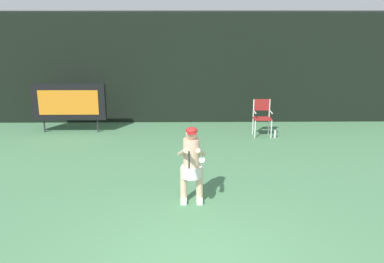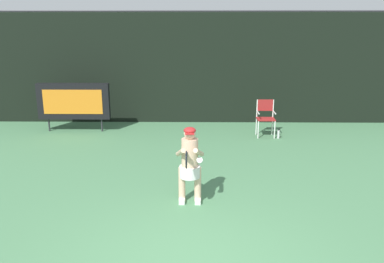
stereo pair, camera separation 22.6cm
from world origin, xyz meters
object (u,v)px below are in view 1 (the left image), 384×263
Objects in this scene: umpire_chair at (262,115)px; water_bottle at (275,134)px; tennis_player at (192,162)px; scoreboard at (69,102)px; tennis_racket at (189,159)px.

water_bottle is at bearing -34.77° from umpire_chair.
umpire_chair is 0.74× the size of tennis_player.
water_bottle is (6.17, -0.71, -0.82)m from scoreboard.
umpire_chair is at bearing -4.48° from scoreboard.
umpire_chair is at bearing 145.23° from water_bottle.
tennis_player is 2.43× the size of tennis_racket.
water_bottle is (0.36, -0.25, -0.50)m from umpire_chair.
tennis_player is at bearing -53.90° from scoreboard.
scoreboard is at bearing 175.52° from umpire_chair.
scoreboard is 6.21m from tennis_player.
umpire_chair reaches higher than water_bottle.
tennis_player is (-2.51, -4.31, 0.67)m from water_bottle.
tennis_racket is at bearing -56.82° from scoreboard.
tennis_player is (3.66, -5.01, -0.15)m from scoreboard.
tennis_player is at bearing -120.26° from water_bottle.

